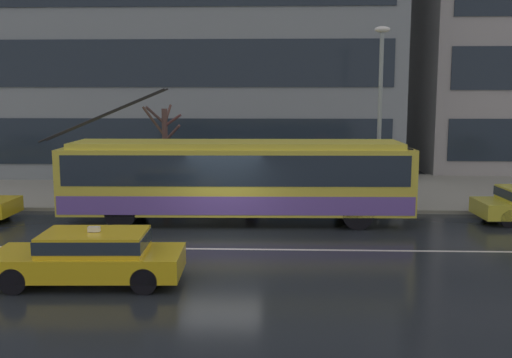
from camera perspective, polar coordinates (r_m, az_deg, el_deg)
ground_plane at (r=18.69m, az=-3.36°, el=-5.78°), size 160.00×160.00×0.00m
sidewalk_slab at (r=27.56m, az=-1.56°, el=-1.01°), size 80.00×10.00×0.14m
lane_centre_line at (r=17.54m, az=-3.73°, el=-6.73°), size 72.00×0.14×0.01m
trolleybus at (r=20.80m, az=-1.82°, el=0.11°), size 12.88×2.82×4.70m
taxi_oncoming_near at (r=14.85m, az=-15.62°, el=-7.03°), size 4.57×1.96×1.39m
bus_shelter at (r=24.53m, az=-3.04°, el=2.22°), size 3.65×1.64×2.40m
pedestrian_at_shelter at (r=23.02m, az=-0.64°, el=-0.18°), size 0.45×0.45×1.70m
pedestrian_approaching_curb at (r=24.13m, az=8.10°, el=1.79°), size 1.41×1.41×2.05m
pedestrian_walking_past at (r=25.70m, az=-11.30°, el=1.98°), size 1.40×1.40×2.00m
pedestrian_waiting_by_pole at (r=24.81m, az=0.04°, el=1.70°), size 0.92×0.92×1.98m
street_lamp at (r=23.42m, az=11.85°, el=7.29°), size 0.60×0.32×6.88m
street_tree_bare at (r=25.50m, az=-8.75°, el=3.25°), size 1.76×1.61×3.89m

